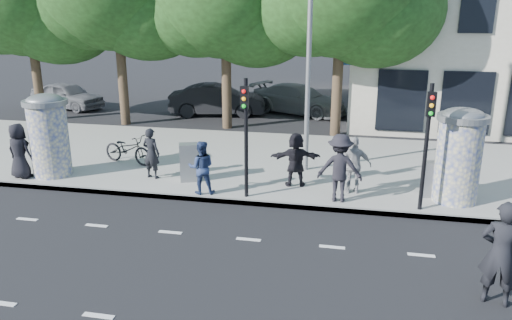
% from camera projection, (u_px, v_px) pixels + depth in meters
% --- Properties ---
extents(ground, '(120.00, 120.00, 0.00)m').
position_uv_depth(ground, '(235.00, 268.00, 10.72)').
color(ground, black).
rests_on(ground, ground).
extents(sidewalk, '(40.00, 8.00, 0.15)m').
position_uv_depth(sidewalk, '(285.00, 163.00, 17.73)').
color(sidewalk, gray).
rests_on(sidewalk, ground).
extents(curb, '(40.00, 0.10, 0.16)m').
position_uv_depth(curb, '(265.00, 204.00, 14.03)').
color(curb, slate).
rests_on(curb, ground).
extents(lane_dash_far, '(32.00, 0.12, 0.01)m').
position_uv_depth(lane_dash_far, '(249.00, 239.00, 12.03)').
color(lane_dash_far, silver).
rests_on(lane_dash_far, ground).
extents(ad_column_left, '(1.36, 1.36, 2.65)m').
position_uv_depth(ad_column_left, '(49.00, 133.00, 15.87)').
color(ad_column_left, beige).
rests_on(ad_column_left, sidewalk).
extents(ad_column_right, '(1.36, 1.36, 2.65)m').
position_uv_depth(ad_column_right, '(459.00, 153.00, 13.68)').
color(ad_column_right, beige).
rests_on(ad_column_right, sidewalk).
extents(traffic_pole_near, '(0.22, 0.31, 3.40)m').
position_uv_depth(traffic_pole_near, '(246.00, 126.00, 13.74)').
color(traffic_pole_near, black).
rests_on(traffic_pole_near, sidewalk).
extents(traffic_pole_far, '(0.22, 0.31, 3.40)m').
position_uv_depth(traffic_pole_far, '(427.00, 135.00, 12.82)').
color(traffic_pole_far, black).
rests_on(traffic_pole_far, sidewalk).
extents(street_lamp, '(0.25, 0.93, 8.00)m').
position_uv_depth(street_lamp, '(310.00, 27.00, 15.39)').
color(street_lamp, slate).
rests_on(street_lamp, sidewalk).
extents(ped_a, '(0.94, 0.70, 1.77)m').
position_uv_depth(ped_a, '(19.00, 151.00, 15.73)').
color(ped_a, black).
rests_on(ped_a, sidewalk).
extents(ped_b, '(0.66, 0.51, 1.62)m').
position_uv_depth(ped_b, '(151.00, 153.00, 15.75)').
color(ped_b, black).
rests_on(ped_b, sidewalk).
extents(ped_c, '(0.89, 0.76, 1.57)m').
position_uv_depth(ped_c, '(201.00, 167.00, 14.43)').
color(ped_c, navy).
rests_on(ped_c, sidewalk).
extents(ped_d, '(1.26, 0.74, 1.92)m').
position_uv_depth(ped_d, '(340.00, 168.00, 13.81)').
color(ped_d, black).
rests_on(ped_d, sidewalk).
extents(ped_e, '(1.06, 0.70, 1.69)m').
position_uv_depth(ped_e, '(354.00, 165.00, 14.44)').
color(ped_e, '#949497').
rests_on(ped_e, sidewalk).
extents(ped_f, '(1.61, 0.84, 1.66)m').
position_uv_depth(ped_f, '(296.00, 159.00, 15.04)').
color(ped_f, black).
rests_on(ped_f, sidewalk).
extents(man_road, '(0.84, 0.65, 2.05)m').
position_uv_depth(man_road, '(501.00, 253.00, 9.18)').
color(man_road, black).
rests_on(man_road, ground).
extents(bicycle, '(1.16, 2.06, 1.03)m').
position_uv_depth(bicycle, '(128.00, 149.00, 17.33)').
color(bicycle, black).
rests_on(bicycle, sidewalk).
extents(cabinet_left, '(0.68, 0.58, 1.19)m').
position_uv_depth(cabinet_left, '(189.00, 162.00, 15.55)').
color(cabinet_left, slate).
rests_on(cabinet_left, sidewalk).
extents(cabinet_right, '(0.55, 0.44, 1.03)m').
position_uv_depth(cabinet_right, '(431.00, 179.00, 14.26)').
color(cabinet_right, slate).
rests_on(cabinet_right, sidewalk).
extents(car_left, '(2.73, 4.58, 1.46)m').
position_uv_depth(car_left, '(67.00, 96.00, 27.54)').
color(car_left, slate).
rests_on(car_left, ground).
extents(car_mid, '(2.59, 5.12, 1.61)m').
position_uv_depth(car_mid, '(218.00, 100.00, 25.81)').
color(car_mid, black).
rests_on(car_mid, ground).
extents(car_right, '(4.06, 5.63, 1.52)m').
position_uv_depth(car_right, '(299.00, 99.00, 26.30)').
color(car_right, slate).
rests_on(car_right, ground).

